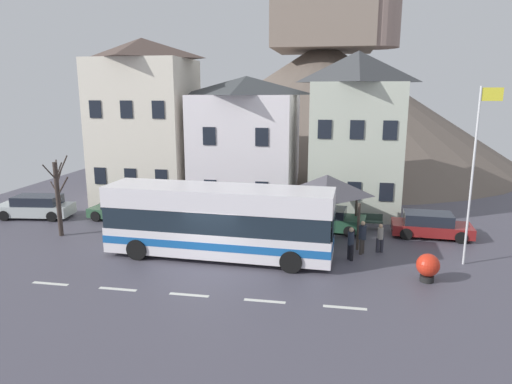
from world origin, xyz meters
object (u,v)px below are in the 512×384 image
(hilltop_castle, at_px, (323,99))
(pedestrian_00, at_px, (351,243))
(parked_car_02, at_px, (324,219))
(flagpole, at_px, (475,166))
(townhouse_00, at_px, (145,123))
(bare_tree_00, at_px, (58,195))
(pedestrian_01, at_px, (380,238))
(parked_car_00, at_px, (36,207))
(public_bench, at_px, (370,221))
(parked_car_01, at_px, (430,225))
(parked_car_03, at_px, (122,210))
(townhouse_01, at_px, (247,142))
(pedestrian_02, at_px, (306,230))
(pedestrian_03, at_px, (362,235))
(harbour_buoy, at_px, (428,266))
(transit_bus, at_px, (219,222))
(townhouse_02, at_px, (355,134))
(bus_shelter, at_px, (327,185))

(hilltop_castle, bearing_deg, pedestrian_00, -84.96)
(parked_car_02, relative_size, flagpole, 0.58)
(townhouse_00, bearing_deg, bare_tree_00, -101.79)
(pedestrian_01, bearing_deg, parked_car_00, 172.68)
(townhouse_00, relative_size, pedestrian_00, 7.05)
(public_bench, bearing_deg, pedestrian_00, -102.58)
(townhouse_00, relative_size, public_bench, 7.75)
(hilltop_castle, xyz_separation_m, pedestrian_00, (2.73, -30.99, -6.03))
(parked_car_01, distance_m, public_bench, 3.28)
(parked_car_03, height_order, flagpole, flagpole)
(townhouse_01, distance_m, pedestrian_02, 10.37)
(pedestrian_03, bearing_deg, parked_car_01, 42.64)
(parked_car_01, bearing_deg, parked_car_03, -177.52)
(pedestrian_00, xyz_separation_m, pedestrian_01, (1.44, 1.35, -0.09))
(parked_car_02, bearing_deg, townhouse_01, 143.69)
(townhouse_01, distance_m, parked_car_03, 9.37)
(harbour_buoy, distance_m, bare_tree_00, 19.04)
(townhouse_00, height_order, pedestrian_02, townhouse_00)
(transit_bus, relative_size, parked_car_01, 2.56)
(townhouse_02, distance_m, flagpole, 10.03)
(parked_car_02, relative_size, harbour_buoy, 3.85)
(harbour_buoy, bearing_deg, flagpole, 48.74)
(townhouse_00, relative_size, flagpole, 1.40)
(pedestrian_00, distance_m, pedestrian_02, 2.50)
(public_bench, bearing_deg, parked_car_00, -176.40)
(parked_car_00, bearing_deg, townhouse_00, -143.46)
(parked_car_03, bearing_deg, pedestrian_02, 169.48)
(pedestrian_00, bearing_deg, bus_shelter, 111.83)
(pedestrian_01, height_order, flagpole, flagpole)
(pedestrian_01, height_order, bare_tree_00, bare_tree_00)
(pedestrian_01, relative_size, bare_tree_00, 0.33)
(bus_shelter, distance_m, pedestrian_02, 2.89)
(townhouse_01, xyz_separation_m, bus_shelter, (5.68, -6.60, -1.46))
(transit_bus, relative_size, harbour_buoy, 9.02)
(hilltop_castle, bearing_deg, flagpole, -75.48)
(parked_car_02, bearing_deg, hilltop_castle, 99.88)
(pedestrian_00, distance_m, harbour_buoy, 3.70)
(transit_bus, xyz_separation_m, pedestrian_01, (7.63, 2.04, -1.00))
(transit_bus, height_order, harbour_buoy, transit_bus)
(pedestrian_01, height_order, public_bench, pedestrian_01)
(transit_bus, height_order, pedestrian_03, transit_bus)
(parked_car_01, height_order, pedestrian_01, pedestrian_01)
(townhouse_01, distance_m, public_bench, 10.07)
(transit_bus, distance_m, public_bench, 9.58)
(townhouse_00, height_order, bus_shelter, townhouse_00)
(townhouse_01, bearing_deg, hilltop_castle, 78.75)
(townhouse_01, height_order, flagpole, townhouse_01)
(bare_tree_00, bearing_deg, townhouse_02, 27.02)
(hilltop_castle, bearing_deg, townhouse_02, -82.22)
(parked_car_00, xyz_separation_m, parked_car_02, (17.90, 0.53, -0.03))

